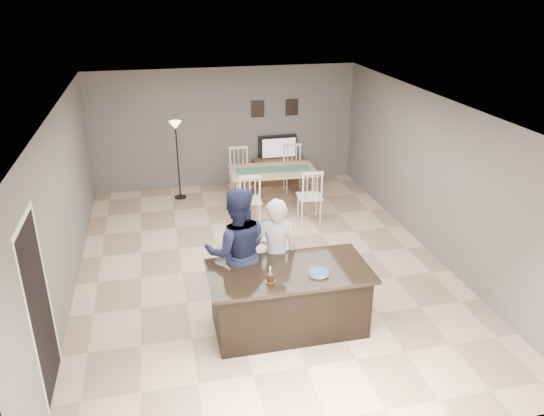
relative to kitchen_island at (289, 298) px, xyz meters
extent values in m
plane|color=#D4AF88|center=(0.00, 1.80, -0.45)|extent=(8.00, 8.00, 0.00)
plane|color=slate|center=(0.00, 5.80, 0.90)|extent=(6.00, 0.00, 6.00)
plane|color=slate|center=(0.00, -2.20, 0.90)|extent=(6.00, 0.00, 6.00)
plane|color=slate|center=(-3.00, 1.80, 0.90)|extent=(0.00, 8.00, 8.00)
plane|color=slate|center=(3.00, 1.80, 0.90)|extent=(0.00, 8.00, 8.00)
plane|color=white|center=(0.00, 1.80, 2.25)|extent=(8.00, 8.00, 0.00)
cube|color=black|center=(0.00, 0.00, -0.03)|extent=(2.00, 1.00, 0.85)
cube|color=black|center=(0.00, 0.00, 0.42)|extent=(2.15, 1.10, 0.05)
cube|color=brown|center=(1.20, 5.57, -0.15)|extent=(1.20, 0.40, 0.60)
imported|color=black|center=(1.20, 5.64, 0.41)|extent=(0.91, 0.12, 0.53)
plane|color=orange|center=(1.20, 5.56, 0.42)|extent=(0.78, 0.00, 0.78)
cube|color=black|center=(0.75, 5.78, 1.30)|extent=(0.30, 0.02, 0.38)
cube|color=black|center=(1.55, 5.78, 1.30)|extent=(0.30, 0.02, 0.38)
plane|color=black|center=(-2.99, -0.50, 0.60)|extent=(0.00, 2.10, 2.10)
plane|color=white|center=(-2.99, -0.50, 1.69)|extent=(0.00, 1.02, 1.02)
imported|color=#B8B8BC|center=(-0.06, 0.55, 0.40)|extent=(0.68, 0.50, 1.70)
imported|color=#1B203D|center=(-0.60, 0.55, 0.50)|extent=(0.99, 0.80, 1.90)
cylinder|color=gold|center=(-0.31, -0.23, 0.45)|extent=(0.13, 0.13, 0.00)
cylinder|color=#36190E|center=(-0.31, -0.23, 0.49)|extent=(0.10, 0.10, 0.09)
cylinder|color=white|center=(-0.31, -0.23, 0.59)|extent=(0.02, 0.02, 0.10)
sphere|color=#FFBF4C|center=(-0.31, -0.23, 0.65)|extent=(0.02, 0.02, 0.02)
cylinder|color=white|center=(0.35, -0.19, 0.45)|extent=(0.26, 0.26, 0.01)
cylinder|color=white|center=(0.35, -0.19, 0.46)|extent=(0.26, 0.26, 0.01)
cylinder|color=white|center=(0.35, -0.19, 0.48)|extent=(0.26, 0.26, 0.01)
cylinder|color=#2E518D|center=(0.35, -0.19, 0.49)|extent=(0.27, 0.27, 0.00)
cube|color=tan|center=(0.74, 4.20, 0.35)|extent=(1.81, 1.09, 0.04)
cylinder|color=tan|center=(-0.07, 3.84, -0.06)|extent=(0.07, 0.07, 0.78)
cylinder|color=tan|center=(1.56, 4.56, -0.06)|extent=(0.07, 0.07, 0.78)
cube|color=#407455|center=(0.74, 4.20, 0.38)|extent=(1.56, 0.47, 0.01)
cube|color=white|center=(0.09, 3.46, 0.04)|extent=(0.49, 0.47, 0.04)
cylinder|color=white|center=(-0.10, 3.30, -0.22)|extent=(0.04, 0.04, 0.47)
cylinder|color=white|center=(0.29, 3.63, -0.22)|extent=(0.04, 0.04, 0.47)
cube|color=white|center=(0.08, 3.27, 0.59)|extent=(0.42, 0.06, 0.06)
cube|color=white|center=(1.30, 3.40, 0.04)|extent=(0.49, 0.47, 0.04)
cylinder|color=white|center=(1.11, 3.23, -0.22)|extent=(0.04, 0.04, 0.47)
cylinder|color=white|center=(1.50, 3.56, -0.22)|extent=(0.04, 0.04, 0.47)
cube|color=white|center=(1.29, 3.20, 0.59)|extent=(0.42, 0.06, 0.06)
cube|color=white|center=(0.18, 5.00, 0.04)|extent=(0.49, 0.47, 0.04)
cylinder|color=white|center=(0.38, 5.17, -0.22)|extent=(0.04, 0.04, 0.47)
cylinder|color=white|center=(-0.02, 4.84, -0.22)|extent=(0.04, 0.04, 0.47)
cube|color=white|center=(0.19, 5.20, 0.59)|extent=(0.42, 0.06, 0.06)
cube|color=white|center=(1.39, 4.94, 0.04)|extent=(0.49, 0.47, 0.04)
cylinder|color=white|center=(1.58, 5.10, -0.22)|extent=(0.04, 0.04, 0.47)
cylinder|color=white|center=(1.19, 4.77, -0.22)|extent=(0.04, 0.04, 0.47)
cube|color=white|center=(1.40, 5.13, 0.59)|extent=(0.42, 0.06, 0.06)
cylinder|color=black|center=(-1.14, 5.15, -0.44)|extent=(0.26, 0.26, 0.03)
cylinder|color=black|center=(-1.14, 5.15, 0.35)|extent=(0.03, 0.03, 1.58)
cone|color=#F3C786|center=(-1.14, 5.15, 1.18)|extent=(0.26, 0.26, 0.17)
camera|label=1|loc=(-1.58, -5.91, 3.95)|focal=35.00mm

